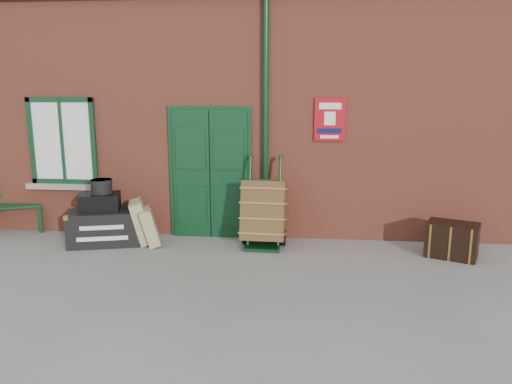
# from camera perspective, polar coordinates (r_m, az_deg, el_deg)

# --- Properties ---
(ground) EXTENTS (80.00, 80.00, 0.00)m
(ground) POSITION_cam_1_polar(r_m,az_deg,el_deg) (7.43, -4.92, -8.45)
(ground) COLOR gray
(ground) RESTS_ON ground
(station_building) EXTENTS (10.30, 4.30, 4.36)m
(station_building) POSITION_cam_1_polar(r_m,az_deg,el_deg) (10.41, -1.59, 9.71)
(station_building) COLOR #A64C35
(station_building) RESTS_ON ground
(houdini_trunk) EXTENTS (1.27, 0.90, 0.57)m
(houdini_trunk) POSITION_cam_1_polar(r_m,az_deg,el_deg) (8.70, -16.92, -3.86)
(houdini_trunk) COLOR black
(houdini_trunk) RESTS_ON ground
(strongbox) EXTENTS (0.73, 0.60, 0.29)m
(strongbox) POSITION_cam_1_polar(r_m,az_deg,el_deg) (8.62, -17.40, -1.10)
(strongbox) COLOR black
(strongbox) RESTS_ON houdini_trunk
(hatbox) EXTENTS (0.42, 0.42, 0.23)m
(hatbox) POSITION_cam_1_polar(r_m,az_deg,el_deg) (8.58, -17.24, 0.62)
(hatbox) COLOR black
(hatbox) RESTS_ON strongbox
(suitcase_back) EXTENTS (0.51, 0.60, 0.74)m
(suitcase_back) POSITION_cam_1_polar(r_m,az_deg,el_deg) (8.55, -13.01, -3.32)
(suitcase_back) COLOR tan
(suitcase_back) RESTS_ON ground
(suitcase_front) EXTENTS (0.46, 0.54, 0.64)m
(suitcase_front) POSITION_cam_1_polar(r_m,az_deg,el_deg) (8.42, -12.05, -3.88)
(suitcase_front) COLOR tan
(suitcase_front) RESTS_ON ground
(porter_trolley) EXTENTS (0.73, 0.79, 1.45)m
(porter_trolley) POSITION_cam_1_polar(r_m,az_deg,el_deg) (8.16, 0.90, -2.36)
(porter_trolley) COLOR #0D3518
(porter_trolley) RESTS_ON ground
(dark_trunk) EXTENTS (0.87, 0.74, 0.54)m
(dark_trunk) POSITION_cam_1_polar(r_m,az_deg,el_deg) (8.29, 21.50, -5.12)
(dark_trunk) COLOR black
(dark_trunk) RESTS_ON ground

